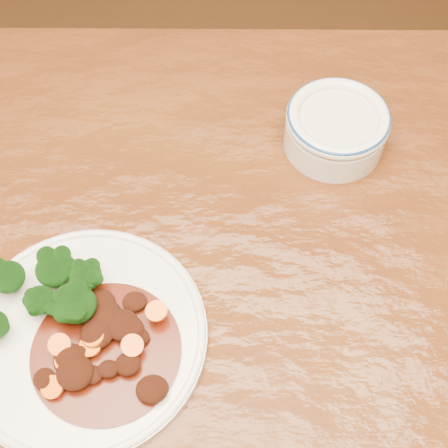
{
  "coord_description": "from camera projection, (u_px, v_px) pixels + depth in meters",
  "views": [
    {
      "loc": [
        0.0,
        -0.21,
        1.32
      ],
      "look_at": [
        0.03,
        0.13,
        0.77
      ],
      "focal_mm": 50.0,
      "sensor_mm": 36.0,
      "label": 1
    }
  ],
  "objects": [
    {
      "name": "dining_table",
      "position": [
        207.0,
        379.0,
        0.66
      ],
      "size": [
        1.57,
        1.03,
        0.75
      ],
      "rotation": [
        0.0,
        0.0,
        -0.09
      ],
      "color": "#502A0E",
      "rests_on": "ground"
    },
    {
      "name": "dinner_plate",
      "position": [
        85.0,
        336.0,
        0.59
      ],
      "size": [
        0.23,
        0.23,
        0.01
      ],
      "rotation": [
        0.0,
        0.0,
        -0.05
      ],
      "color": "silver",
      "rests_on": "dining_table"
    },
    {
      "name": "broccoli_florets",
      "position": [
        51.0,
        293.0,
        0.59
      ],
      "size": [
        0.11,
        0.08,
        0.04
      ],
      "color": "#699B50",
      "rests_on": "dinner_plate"
    },
    {
      "name": "mince_stew",
      "position": [
        105.0,
        344.0,
        0.58
      ],
      "size": [
        0.14,
        0.14,
        0.02
      ],
      "color": "#461207",
      "rests_on": "dinner_plate"
    },
    {
      "name": "dip_bowl",
      "position": [
        336.0,
        127.0,
        0.7
      ],
      "size": [
        0.12,
        0.12,
        0.05
      ],
      "rotation": [
        0.0,
        0.0,
        0.28
      ],
      "color": "silver",
      "rests_on": "dining_table"
    }
  ]
}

